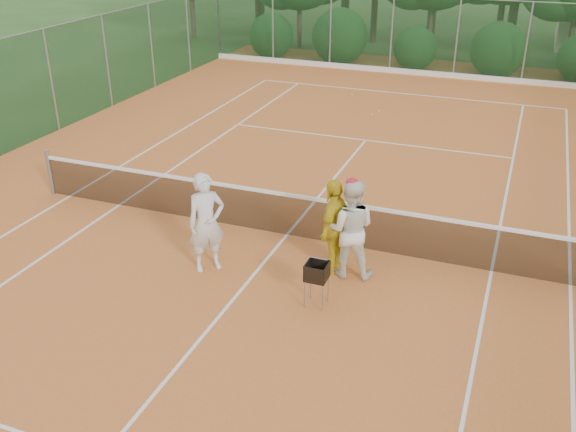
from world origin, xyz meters
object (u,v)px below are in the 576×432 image
object	(u,v)px
player_yellow	(334,226)
player_white	(207,223)
player_center_grp	(350,228)
ball_hopper	(317,272)

from	to	relation	value
player_yellow	player_white	bearing A→B (deg)	-66.12
player_white	player_yellow	xyz separation A→B (m)	(2.19, 0.78, -0.04)
player_white	player_center_grp	world-z (taller)	player_center_grp
player_white	ball_hopper	bearing A→B (deg)	-55.14
player_yellow	ball_hopper	bearing A→B (deg)	8.61
player_center_grp	player_white	bearing A→B (deg)	-163.86
player_white	player_yellow	distance (m)	2.33
player_center_grp	player_yellow	bearing A→B (deg)	170.06
player_yellow	player_center_grp	bearing A→B (deg)	84.29
player_center_grp	ball_hopper	world-z (taller)	player_center_grp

